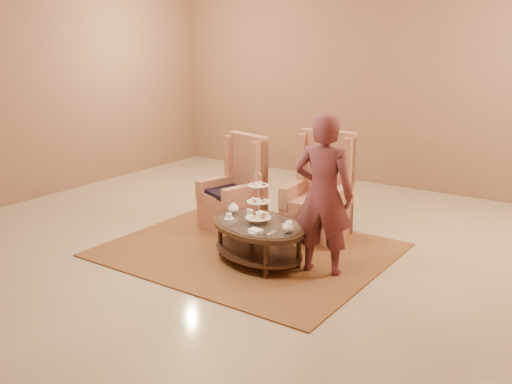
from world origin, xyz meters
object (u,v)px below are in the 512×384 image
Objects in this scene: armchair_left at (237,197)px; person at (323,195)px; armchair_right at (320,202)px; tea_table at (258,230)px.

armchair_left is 1.81m from person.
armchair_left is at bearing -34.98° from person.
person is (1.61, -0.70, 0.44)m from armchair_left.
person is (0.56, -1.00, 0.41)m from armchair_right.
tea_table is 0.87m from person.
armchair_left is 0.71× the size of person.
tea_table is 1.15m from armchair_right.
armchair_right is at bearing 101.40° from tea_table.
armchair_right is 0.77× the size of person.
person is at bearing -66.61° from armchair_right.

